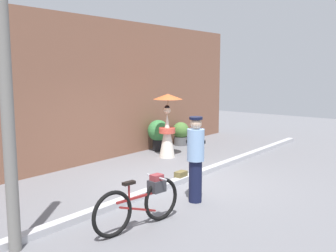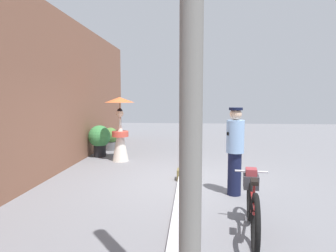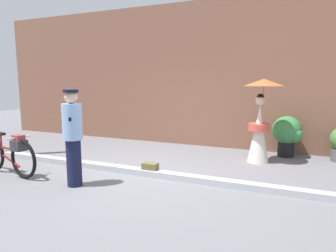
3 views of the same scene
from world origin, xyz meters
TOP-DOWN VIEW (x-y plane):
  - ground_plane at (0.00, 0.00)m, footprint 30.00×30.00m
  - building_wall at (0.00, 3.33)m, footprint 14.00×0.40m
  - sidewalk_curb at (0.00, 0.00)m, footprint 14.00×0.20m
  - bicycle_near_officer at (-2.41, -1.04)m, footprint 1.79×0.48m
  - person_officer at (-0.80, -1.03)m, footprint 0.34×0.35m
  - person_with_parasol at (2.02, 1.94)m, footprint 0.88×0.88m
  - potted_plant_small at (2.61, 2.74)m, footprint 0.72×0.70m
  - backpack_on_pavement at (0.16, 0.04)m, footprint 0.30×0.19m

SIDE VIEW (x-z plane):
  - ground_plane at x=0.00m, z-range 0.00..0.00m
  - sidewalk_curb at x=0.00m, z-range 0.00..0.12m
  - backpack_on_pavement at x=0.16m, z-range 0.01..0.25m
  - bicycle_near_officer at x=-2.41m, z-range 0.02..0.86m
  - potted_plant_small at x=2.61m, z-range 0.09..1.10m
  - person_officer at x=-0.80m, z-range 0.06..1.77m
  - person_with_parasol at x=2.02m, z-range 0.04..1.95m
  - building_wall at x=0.00m, z-range 0.00..4.08m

